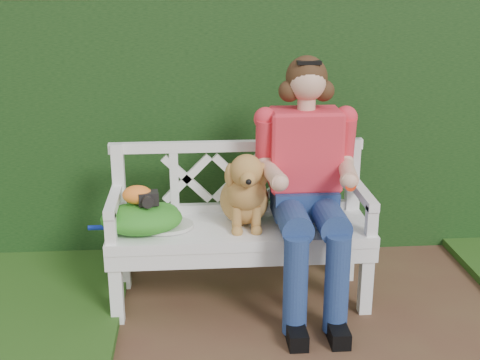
{
  "coord_description": "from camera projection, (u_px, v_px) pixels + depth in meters",
  "views": [
    {
      "loc": [
        -0.68,
        -2.51,
        1.87
      ],
      "look_at": [
        -0.41,
        0.91,
        0.75
      ],
      "focal_mm": 48.0,
      "sensor_mm": 36.0,
      "label": 1
    }
  ],
  "objects": [
    {
      "name": "brick_wall",
      "position": [
        288.0,
        87.0,
        4.47
      ],
      "size": [
        10.0,
        0.3,
        2.2
      ],
      "primitive_type": "cube",
      "color": "maroon",
      "rests_on": "ground"
    },
    {
      "name": "ivy_hedge",
      "position": [
        292.0,
        130.0,
        4.34
      ],
      "size": [
        10.0,
        0.18,
        1.7
      ],
      "primitive_type": "cube",
      "color": "#244619",
      "rests_on": "ground"
    },
    {
      "name": "garden_bench",
      "position": [
        240.0,
        262.0,
        3.77
      ],
      "size": [
        1.63,
        0.75,
        0.48
      ],
      "primitive_type": null,
      "rotation": [
        0.0,
        0.0,
        -0.1
      ],
      "color": "white",
      "rests_on": "ground"
    },
    {
      "name": "seated_woman",
      "position": [
        305.0,
        186.0,
        3.63
      ],
      "size": [
        0.78,
        0.93,
        1.43
      ],
      "primitive_type": null,
      "rotation": [
        0.0,
        0.0,
        -0.25
      ],
      "color": "#D6475D",
      "rests_on": "ground"
    },
    {
      "name": "dog",
      "position": [
        245.0,
        187.0,
        3.62
      ],
      "size": [
        0.33,
        0.43,
        0.45
      ],
      "primitive_type": null,
      "rotation": [
        0.0,
        0.0,
        -0.06
      ],
      "color": "#B17238",
      "rests_on": "garden_bench"
    },
    {
      "name": "tennis_racket",
      "position": [
        160.0,
        226.0,
        3.64
      ],
      "size": [
        0.65,
        0.35,
        0.03
      ],
      "primitive_type": null,
      "rotation": [
        0.0,
        0.0,
        -0.15
      ],
      "color": "silver",
      "rests_on": "garden_bench"
    },
    {
      "name": "green_bag",
      "position": [
        142.0,
        218.0,
        3.58
      ],
      "size": [
        0.47,
        0.37,
        0.16
      ],
      "primitive_type": null,
      "rotation": [
        0.0,
        0.0,
        0.04
      ],
      "color": "#1B8216",
      "rests_on": "garden_bench"
    },
    {
      "name": "camera_item",
      "position": [
        148.0,
        198.0,
        3.55
      ],
      "size": [
        0.12,
        0.1,
        0.07
      ],
      "primitive_type": "cube",
      "rotation": [
        0.0,
        0.0,
        0.13
      ],
      "color": "black",
      "rests_on": "green_bag"
    },
    {
      "name": "baseball_glove",
      "position": [
        137.0,
        195.0,
        3.56
      ],
      "size": [
        0.2,
        0.18,
        0.11
      ],
      "primitive_type": "ellipsoid",
      "rotation": [
        0.0,
        0.0,
        -0.4
      ],
      "color": "orange",
      "rests_on": "green_bag"
    }
  ]
}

